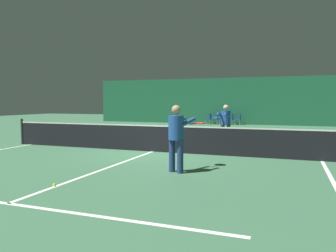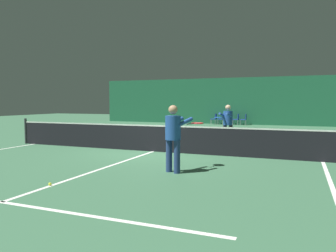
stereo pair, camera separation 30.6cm
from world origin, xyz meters
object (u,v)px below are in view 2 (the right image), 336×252
Objects in this scene: player_near at (174,133)px; tennis_ball at (50,184)px; courtside_chair_2 at (229,118)px; courtside_chair_1 at (222,118)px; courtside_chair_3 at (237,119)px; tennis_net at (153,137)px; player_far at (228,121)px; courtside_chair_0 at (214,118)px; courtside_chair_4 at (244,119)px.

player_near is 25.60× the size of tennis_ball.
courtside_chair_2 is 12.73× the size of tennis_ball.
courtside_chair_3 is (1.17, 0.00, 0.00)m from courtside_chair_1.
player_far reaches higher than tennis_net.
courtside_chair_2 is 0.59m from courtside_chair_3.
player_far is 1.96× the size of courtside_chair_2.
player_far is at bearing 13.87° from courtside_chair_1.
courtside_chair_0 is 0.59m from courtside_chair_1.
courtside_chair_1 is 12.73× the size of tennis_ball.
player_near is 17.87m from courtside_chair_4.
courtside_chair_3 is at bearing 25.44° from player_near.
tennis_ball is at bearing -4.55° from player_far.
tennis_net is 14.92m from courtside_chair_1.
tennis_net is 14.89m from courtside_chair_3.
tennis_net is 14.29× the size of courtside_chair_2.
tennis_ball is at bearing 4.18° from courtside_chair_0.
courtside_chair_0 is at bearing -90.00° from courtside_chair_1.
courtside_chair_4 reaches higher than tennis_ball.
player_far is (0.12, 5.85, -0.02)m from player_near.
player_far is 1.96× the size of courtside_chair_4.
tennis_ball is (-0.29, -20.06, -0.45)m from courtside_chair_3.
player_near is at bearing -56.70° from tennis_net.
player_far is 12.12m from courtside_chair_3.
courtside_chair_1 is (0.59, 0.00, 0.00)m from courtside_chair_0.
tennis_net is 3.55m from player_near.
courtside_chair_0 and courtside_chair_1 have the same top height.
courtside_chair_3 is 1.00× the size of courtside_chair_4.
player_far is 12.22m from courtside_chair_2.
courtside_chair_4 is (-1.20, 11.98, -0.48)m from player_far.
tennis_net is 14.29× the size of courtside_chair_3.
tennis_ball is (-0.88, -20.06, -0.45)m from courtside_chair_4.
tennis_net is at bearing -1.03° from courtside_chair_3.
tennis_net is 14.29× the size of courtside_chair_4.
courtside_chair_1 is 1.00× the size of courtside_chair_3.
courtside_chair_1 is (-2.96, 11.98, -0.48)m from player_far.
courtside_chair_4 is (0.85, 14.89, -0.03)m from tennis_net.
player_near is 2.01× the size of courtside_chair_3.
player_near reaches higher than courtside_chair_3.
courtside_chair_4 is (-1.08, 17.83, -0.50)m from player_near.
courtside_chair_2 is at bearing 27.30° from player_near.
tennis_net is 14.92m from courtside_chair_4.
player_far is at bearing 16.48° from courtside_chair_0.
player_near is at bearing 5.33° from courtside_chair_3.
courtside_chair_4 is (0.59, 0.00, 0.00)m from courtside_chair_3.
courtside_chair_2 is at bearing 90.00° from courtside_chair_0.
courtside_chair_3 is (-1.78, 11.98, -0.48)m from player_far.
tennis_net reaches higher than courtside_chair_1.
courtside_chair_1 is 1.17m from courtside_chair_3.
player_far is at bearing 54.88° from tennis_net.
courtside_chair_3 is 0.59m from courtside_chair_4.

